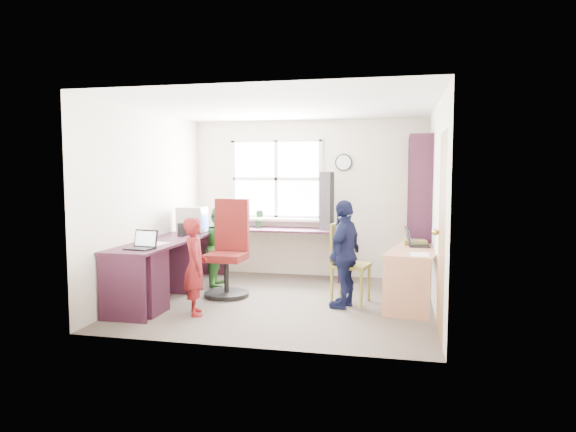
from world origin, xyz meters
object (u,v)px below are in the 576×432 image
object	(u,v)px
crt_monitor	(192,220)
wooden_chair	(345,260)
potted_plant	(259,219)
person_green	(221,246)
laptop_left	(142,244)
person_red	(195,266)
bookshelf	(419,216)
right_desk	(415,265)
cd_tower	(327,201)
swivel_chair	(229,254)
person_navy	(345,254)
laptop_right	(414,242)
l_desk	(176,266)

from	to	relation	value
crt_monitor	wooden_chair	bearing A→B (deg)	-17.62
potted_plant	person_green	size ratio (longest dim) A/B	0.25
laptop_left	potted_plant	distance (m)	2.48
person_red	person_green	xyz separation A→B (m)	(-0.23, 1.49, 0.00)
wooden_chair	bookshelf	bearing A→B (deg)	60.06
wooden_chair	crt_monitor	distance (m)	2.32
wooden_chair	laptop_left	distance (m)	2.41
right_desk	person_red	xyz separation A→B (m)	(-2.43, -0.89, 0.05)
right_desk	person_green	xyz separation A→B (m)	(-2.66, 0.60, 0.05)
cd_tower	potted_plant	bearing A→B (deg)	-166.53
crt_monitor	potted_plant	xyz separation A→B (m)	(0.75, 0.84, -0.05)
swivel_chair	cd_tower	xyz separation A→B (m)	(1.11, 1.26, 0.64)
swivel_chair	cd_tower	size ratio (longest dim) A/B	1.45
laptop_left	person_red	bearing A→B (deg)	20.37
cd_tower	person_green	bearing A→B (deg)	-136.98
wooden_chair	person_navy	world-z (taller)	person_navy
swivel_chair	wooden_chair	bearing A→B (deg)	-0.47
swivel_chair	person_red	bearing A→B (deg)	-92.30
potted_plant	bookshelf	bearing A→B (deg)	-7.40
wooden_chair	cd_tower	size ratio (longest dim) A/B	1.15
right_desk	potted_plant	xyz separation A→B (m)	(-2.31, 1.37, 0.39)
bookshelf	person_red	xyz separation A→B (m)	(-2.50, -1.95, -0.45)
laptop_right	potted_plant	world-z (taller)	potted_plant
swivel_chair	person_red	world-z (taller)	swivel_chair
l_desk	wooden_chair	bearing A→B (deg)	11.52
crt_monitor	person_navy	xyz separation A→B (m)	(2.24, -0.75, -0.29)
bookshelf	laptop_left	distance (m)	3.71
swivel_chair	laptop_left	distance (m)	1.28
wooden_chair	person_navy	bearing A→B (deg)	-74.28
laptop_right	laptop_left	bearing A→B (deg)	108.30
swivel_chair	l_desk	bearing A→B (deg)	-135.77
potted_plant	person_red	distance (m)	2.28
person_red	laptop_right	bearing A→B (deg)	-92.05
bookshelf	person_green	distance (m)	2.80
wooden_chair	crt_monitor	world-z (taller)	crt_monitor
person_green	person_red	bearing A→B (deg)	177.87
laptop_left	laptop_right	size ratio (longest dim) A/B	0.93
laptop_right	person_green	xyz separation A→B (m)	(-2.66, 0.31, -0.19)
crt_monitor	l_desk	bearing A→B (deg)	-84.17
cd_tower	person_navy	world-z (taller)	cd_tower
wooden_chair	crt_monitor	xyz separation A→B (m)	(-2.22, 0.52, 0.40)
cd_tower	swivel_chair	bearing A→B (deg)	-115.60
l_desk	cd_tower	bearing A→B (deg)	46.71
cd_tower	person_red	size ratio (longest dim) A/B	0.78
laptop_right	cd_tower	bearing A→B (deg)	45.36
crt_monitor	potted_plant	distance (m)	1.12
crt_monitor	person_red	world-z (taller)	crt_monitor
person_green	potted_plant	bearing A→B (deg)	-35.47
crt_monitor	potted_plant	world-z (taller)	crt_monitor
person_navy	person_red	bearing A→B (deg)	-50.67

